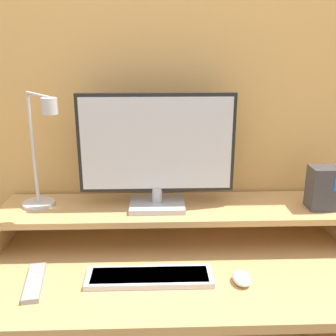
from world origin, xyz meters
TOP-DOWN VIEW (x-y plane):
  - wall_back at (0.00, 0.64)m, footprint 6.00×0.05m
  - desk at (0.00, 0.30)m, footprint 1.25×0.61m
  - monitor_shelf at (0.00, 0.47)m, footprint 1.25×0.27m
  - monitor at (-0.06, 0.47)m, footprint 0.54×0.16m
  - desk_lamp at (-0.45, 0.45)m, footprint 0.19×0.21m
  - router_dock at (0.52, 0.44)m, footprint 0.09×0.09m
  - keyboard at (-0.08, 0.22)m, footprint 0.39×0.11m
  - mouse at (0.20, 0.19)m, footprint 0.06×0.08m
  - remote_control at (-0.43, 0.20)m, footprint 0.08×0.20m

SIDE VIEW (x-z plane):
  - desk at x=0.00m, z-range 0.16..0.89m
  - remote_control at x=-0.43m, z-range 0.74..0.75m
  - keyboard at x=-0.08m, z-range 0.74..0.76m
  - mouse at x=0.20m, z-range 0.74..0.77m
  - monitor_shelf at x=0.00m, z-range 0.79..0.93m
  - router_dock at x=0.52m, z-range 0.88..1.03m
  - desk_lamp at x=-0.45m, z-range 0.86..1.27m
  - monitor at x=-0.06m, z-range 0.88..1.29m
  - wall_back at x=0.00m, z-range 0.00..2.50m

